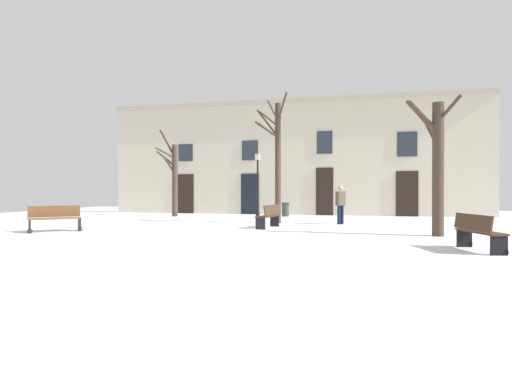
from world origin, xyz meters
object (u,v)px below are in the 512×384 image
bench_back_to_back_left (478,232)px  person_near_bench (340,203)px  tree_right_of_center (437,163)px  streetlamp (258,177)px  bench_back_to_back_right (269,216)px  bench_near_lamp (55,218)px  tree_foreground (174,177)px  tree_near_facade (277,158)px  litter_bin (286,209)px

bench_back_to_back_left → person_near_bench: bearing=8.9°
tree_right_of_center → streetlamp: bearing=132.3°
bench_back_to_back_right → bench_near_lamp: bearing=-55.8°
tree_foreground → bench_back_to_back_left: 16.95m
tree_right_of_center → tree_foreground: bearing=149.3°
tree_right_of_center → bench_back_to_back_right: 6.33m
tree_near_facade → litter_bin: bearing=95.7°
tree_foreground → bench_back_to_back_right: tree_foreground is taller
tree_near_facade → bench_back_to_back_left: 10.10m
tree_near_facade → bench_back_to_back_left: size_ratio=3.30×
tree_near_facade → tree_right_of_center: bearing=-33.8°
litter_bin → bench_back_to_back_left: size_ratio=0.45×
litter_bin → person_near_bench: (3.23, -4.74, 0.54)m
bench_back_to_back_left → person_near_bench: 8.34m
tree_near_facade → litter_bin: (-0.48, 4.82, -2.51)m
streetlamp → tree_foreground: bearing=-161.9°
person_near_bench → tree_near_facade: bearing=138.5°
tree_foreground → streetlamp: tree_foreground is taller
litter_bin → tree_right_of_center: bearing=-53.7°
tree_right_of_center → bench_back_to_back_right: bearing=165.0°
litter_bin → person_near_bench: 5.76m
streetlamp → bench_near_lamp: (-4.80, -10.58, -1.71)m
streetlamp → bench_back_to_back_left: 15.02m
tree_foreground → bench_back_to_back_right: 9.04m
tree_foreground → streetlamp: (4.42, 1.44, -0.00)m
litter_bin → tree_near_facade: bearing=-84.3°
tree_right_of_center → litter_bin: (-6.48, 8.83, -1.95)m
streetlamp → litter_bin: 2.41m
streetlamp → person_near_bench: bearing=-44.8°
tree_foreground → streetlamp: size_ratio=1.36×
litter_bin → bench_near_lamp: size_ratio=0.47×
litter_bin → bench_near_lamp: bench_near_lamp is taller
streetlamp → bench_back_to_back_right: streetlamp is taller
tree_near_facade → tree_foreground: size_ratio=1.14×
litter_bin → person_near_bench: bearing=-55.8°
streetlamp → litter_bin: streetlamp is taller
tree_near_facade → tree_right_of_center: (6.00, -4.01, -0.56)m
bench_near_lamp → person_near_bench: 11.24m
litter_bin → bench_back_to_back_left: bearing=-60.4°
bench_near_lamp → person_near_bench: person_near_bench is taller
tree_foreground → litter_bin: bearing=13.1°
streetlamp → tree_near_facade: bearing=-66.9°
litter_bin → bench_back_to_back_left: (6.92, -12.21, 0.09)m
bench_back_to_back_right → litter_bin: bearing=-165.6°
bench_back_to_back_left → tree_right_of_center: bearing=-10.0°
bench_near_lamp → person_near_bench: bearing=-12.5°
tree_foreground → streetlamp: bearing=18.1°
streetlamp → person_near_bench: (4.82, -4.79, -1.27)m
bench_back_to_back_right → tree_near_facade: bearing=-167.0°
bench_near_lamp → litter_bin: bearing=15.2°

